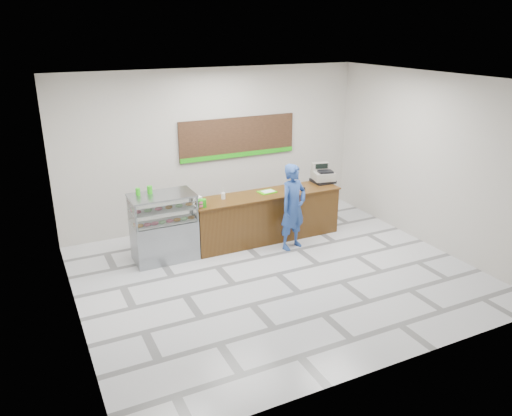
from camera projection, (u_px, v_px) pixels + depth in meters
name	position (u px, v px, depth m)	size (l,w,h in m)	color
floor	(278.00, 274.00, 9.22)	(7.00, 7.00, 0.00)	silver
back_wall	(215.00, 148.00, 11.15)	(7.00, 7.00, 0.00)	beige
ceiling	(281.00, 80.00, 8.02)	(7.00, 7.00, 0.00)	silver
sales_counter	(266.00, 216.00, 10.58)	(3.26, 0.76, 1.03)	#593514
display_case	(164.00, 227.00, 9.61)	(1.22, 0.72, 1.33)	gray
menu_board	(238.00, 138.00, 11.28)	(2.80, 0.06, 0.90)	black
cash_register	(323.00, 175.00, 11.11)	(0.53, 0.55, 0.42)	black
card_terminal	(301.00, 188.00, 10.68)	(0.09, 0.18, 0.04)	black
serving_tray	(267.00, 192.00, 10.47)	(0.39, 0.30, 0.02)	#43C608
napkin_box	(197.00, 200.00, 9.82)	(0.15, 0.15, 0.13)	white
straw_cup	(223.00, 196.00, 10.05)	(0.08, 0.08, 0.13)	silver
promo_box	(202.00, 203.00, 9.60)	(0.17, 0.11, 0.15)	#20A911
donut_decal	(296.00, 190.00, 10.60)	(0.16, 0.16, 0.00)	#E05F7C
green_cup_left	(138.00, 192.00, 9.34)	(0.09, 0.09, 0.13)	#20A911
green_cup_right	(150.00, 190.00, 9.42)	(0.10, 0.10, 0.15)	#20A911
customer	(293.00, 207.00, 10.05)	(0.65, 0.42, 1.77)	#24448C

